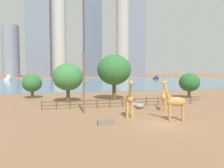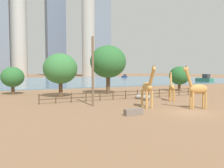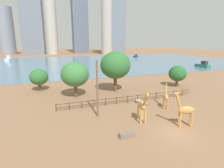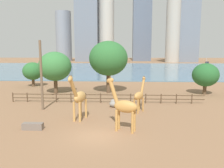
# 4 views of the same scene
# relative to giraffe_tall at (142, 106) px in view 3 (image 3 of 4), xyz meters

# --- Properties ---
(ground_plane) EXTENTS (400.00, 400.00, 0.00)m
(ground_plane) POSITION_rel_giraffe_tall_xyz_m (2.19, 75.73, -2.32)
(ground_plane) COLOR #8C6647
(harbor_water) EXTENTS (180.00, 86.00, 0.20)m
(harbor_water) POSITION_rel_giraffe_tall_xyz_m (2.19, 72.73, -2.22)
(harbor_water) COLOR slate
(harbor_water) RESTS_ON ground
(giraffe_tall) EXTENTS (1.42, 3.54, 4.84)m
(giraffe_tall) POSITION_rel_giraffe_tall_xyz_m (0.00, 0.00, 0.00)
(giraffe_tall) COLOR tan
(giraffe_tall) RESTS_ON ground
(giraffe_companion) EXTENTS (2.88, 1.53, 4.78)m
(giraffe_companion) POSITION_rel_giraffe_tall_xyz_m (4.45, -2.91, -0.11)
(giraffe_companion) COLOR #C18C47
(giraffe_companion) RESTS_ON ground
(giraffe_young) EXTENTS (1.73, 2.36, 4.13)m
(giraffe_young) POSITION_rel_giraffe_tall_xyz_m (6.25, 3.34, -0.41)
(giraffe_young) COLOR #C18C47
(giraffe_young) RESTS_ON ground
(utility_pole) EXTENTS (0.28, 0.28, 8.17)m
(utility_pole) POSITION_rel_giraffe_tall_xyz_m (-5.15, 3.77, 1.76)
(utility_pole) COLOR brown
(utility_pole) RESTS_ON ground
(boulder_near_fence) EXTENTS (1.10, 0.87, 0.65)m
(boulder_near_fence) POSITION_rel_giraffe_tall_xyz_m (3.29, 7.20, -2.00)
(boulder_near_fence) COLOR gray
(boulder_near_fence) RESTS_ON ground
(boulder_by_pole) EXTENTS (1.38, 1.07, 0.80)m
(boulder_by_pole) POSITION_rel_giraffe_tall_xyz_m (3.40, 5.42, -1.92)
(boulder_by_pole) COLOR gray
(boulder_by_pole) RESTS_ON ground
(feeding_trough) EXTENTS (1.80, 0.60, 0.60)m
(feeding_trough) POSITION_rel_giraffe_tall_xyz_m (-3.57, -2.96, -2.02)
(feeding_trough) COLOR #72665B
(feeding_trough) RESTS_ON ground
(enclosure_fence) EXTENTS (26.12, 0.14, 1.30)m
(enclosure_fence) POSITION_rel_giraffe_tall_xyz_m (1.83, 7.73, -1.57)
(enclosure_fence) COLOR #4C3826
(enclosure_fence) RESTS_ON ground
(tree_left_large) EXTENTS (6.44, 6.44, 8.70)m
(tree_left_large) POSITION_rel_giraffe_tall_xyz_m (1.96, 15.40, 3.45)
(tree_left_large) COLOR brown
(tree_left_large) RESTS_ON ground
(tree_center_broad) EXTENTS (4.17, 4.17, 5.08)m
(tree_center_broad) POSITION_rel_giraffe_tall_xyz_m (17.71, 14.54, 0.86)
(tree_center_broad) COLOR brown
(tree_center_broad) RESTS_ON ground
(tree_right_tall) EXTENTS (3.93, 3.93, 4.86)m
(tree_right_tall) POSITION_rel_giraffe_tall_xyz_m (-13.65, 21.63, 0.74)
(tree_right_tall) COLOR brown
(tree_right_tall) RESTS_ON ground
(tree_left_small) EXTENTS (5.34, 5.34, 6.92)m
(tree_left_small) POSITION_rel_giraffe_tall_xyz_m (-6.78, 14.30, 2.17)
(tree_left_small) COLOR brown
(tree_left_small) RESTS_ON ground
(boat_ferry) EXTENTS (2.47, 6.41, 2.79)m
(boat_ferry) POSITION_rel_giraffe_tall_xyz_m (50.12, 37.24, -1.18)
(boat_ferry) COLOR #337259
(boat_ferry) RESTS_ON harbor_water
(boat_sailboat) EXTENTS (4.52, 3.71, 3.94)m
(boat_sailboat) POSITION_rel_giraffe_tall_xyz_m (48.62, 96.26, -1.46)
(boat_sailboat) COLOR navy
(boat_sailboat) RESTS_ON harbor_water
(boat_tug) EXTENTS (3.27, 7.17, 3.05)m
(boat_tug) POSITION_rel_giraffe_tall_xyz_m (-33.23, 96.17, -1.09)
(boat_tug) COLOR silver
(boat_tug) RESTS_ON harbor_water
(skyline_block_central) EXTENTS (12.88, 12.88, 40.30)m
(skyline_block_central) POSITION_rel_giraffe_tall_xyz_m (-44.81, 162.21, 17.82)
(skyline_block_central) COLOR gray
(skyline_block_central) RESTS_ON ground
(skyline_tower_glass) EXTENTS (17.03, 11.54, 70.01)m
(skyline_tower_glass) POSITION_rel_giraffe_tall_xyz_m (-22.84, 147.50, 32.68)
(skyline_tower_glass) COLOR slate
(skyline_tower_glass) RESTS_ON ground
(skyline_block_right) EXTENTS (9.76, 9.76, 58.96)m
(skyline_block_right) POSITION_rel_giraffe_tall_xyz_m (39.26, 135.82, 27.16)
(skyline_block_right) COLOR #ADA89E
(skyline_block_right) RESTS_ON ground
(skyline_tower_short) EXTENTS (11.83, 11.83, 70.02)m
(skyline_tower_short) POSITION_rel_giraffe_tall_xyz_m (-8.21, 151.39, 32.69)
(skyline_tower_short) COLOR #B7B2A8
(skyline_tower_short) RESTS_ON ground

